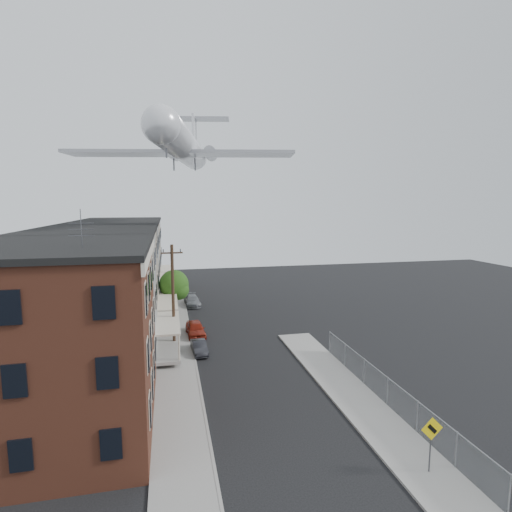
{
  "coord_description": "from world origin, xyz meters",
  "views": [
    {
      "loc": [
        -5.87,
        -15.84,
        12.41
      ],
      "look_at": [
        -0.87,
        6.78,
        9.35
      ],
      "focal_mm": 28.0,
      "sensor_mm": 36.0,
      "label": 1
    }
  ],
  "objects": [
    {
      "name": "row_house_a",
      "position": [
        -11.96,
        16.5,
        5.13
      ],
      "size": [
        11.98,
        7.0,
        10.3
      ],
      "color": "#61615E",
      "rests_on": "ground"
    },
    {
      "name": "airplane",
      "position": [
        -4.04,
        27.08,
        18.27
      ],
      "size": [
        22.49,
        25.7,
        7.39
      ],
      "color": "silver",
      "rests_on": "ground"
    },
    {
      "name": "curb_left",
      "position": [
        -4.05,
        24.0,
        0.07
      ],
      "size": [
        0.15,
        62.0,
        0.14
      ],
      "primitive_type": "cube",
      "color": "gray",
      "rests_on": "ground"
    },
    {
      "name": "utility_pole",
      "position": [
        -5.6,
        18.0,
        4.67
      ],
      "size": [
        1.8,
        0.26,
        9.0
      ],
      "color": "black",
      "rests_on": "ground"
    },
    {
      "name": "curb_right",
      "position": [
        4.05,
        6.0,
        0.07
      ],
      "size": [
        0.15,
        26.0,
        0.14
      ],
      "primitive_type": "cube",
      "color": "gray",
      "rests_on": "ground"
    },
    {
      "name": "car_near",
      "position": [
        -3.6,
        20.84,
        0.69
      ],
      "size": [
        1.88,
        4.13,
        1.38
      ],
      "primitive_type": "imported",
      "rotation": [
        0.0,
        0.0,
        0.06
      ],
      "color": "maroon",
      "rests_on": "ground"
    },
    {
      "name": "corner_building",
      "position": [
        -12.0,
        7.0,
        5.16
      ],
      "size": [
        10.31,
        12.3,
        12.15
      ],
      "color": "#361911",
      "rests_on": "ground"
    },
    {
      "name": "car_far",
      "position": [
        -3.21,
        32.36,
        0.62
      ],
      "size": [
        2.02,
        4.37,
        1.24
      ],
      "primitive_type": "imported",
      "rotation": [
        0.0,
        0.0,
        0.07
      ],
      "color": "slate",
      "rests_on": "ground"
    },
    {
      "name": "street_tree",
      "position": [
        -5.27,
        27.92,
        3.45
      ],
      "size": [
        3.22,
        3.2,
        5.2
      ],
      "color": "black",
      "rests_on": "ground"
    },
    {
      "name": "row_house_e",
      "position": [
        -11.96,
        44.5,
        5.13
      ],
      "size": [
        11.98,
        7.0,
        10.3
      ],
      "color": "#61615E",
      "rests_on": "ground"
    },
    {
      "name": "chainlink_fence",
      "position": [
        7.0,
        5.0,
        1.0
      ],
      "size": [
        0.06,
        18.06,
        1.9
      ],
      "color": "gray",
      "rests_on": "ground"
    },
    {
      "name": "warning_sign",
      "position": [
        5.6,
        -1.03,
        1.88
      ],
      "size": [
        1.1,
        0.11,
        2.8
      ],
      "color": "#515156",
      "rests_on": "ground"
    },
    {
      "name": "sidewalk_right",
      "position": [
        5.5,
        6.0,
        0.06
      ],
      "size": [
        3.0,
        26.0,
        0.12
      ],
      "primitive_type": "cube",
      "color": "gray",
      "rests_on": "ground"
    },
    {
      "name": "row_house_c",
      "position": [
        -11.96,
        30.5,
        5.13
      ],
      "size": [
        11.98,
        7.0,
        10.3
      ],
      "color": "#61615E",
      "rests_on": "ground"
    },
    {
      "name": "row_house_d",
      "position": [
        -11.96,
        37.5,
        5.13
      ],
      "size": [
        11.98,
        7.0,
        10.3
      ],
      "color": "gray",
      "rests_on": "ground"
    },
    {
      "name": "row_house_b",
      "position": [
        -11.96,
        23.5,
        5.13
      ],
      "size": [
        11.98,
        7.0,
        10.3
      ],
      "color": "gray",
      "rests_on": "ground"
    },
    {
      "name": "sidewalk_left",
      "position": [
        -5.5,
        24.0,
        0.06
      ],
      "size": [
        3.0,
        62.0,
        0.12
      ],
      "primitive_type": "cube",
      "color": "gray",
      "rests_on": "ground"
    },
    {
      "name": "ground",
      "position": [
        0.0,
        0.0,
        0.0
      ],
      "size": [
        120.0,
        120.0,
        0.0
      ],
      "primitive_type": "plane",
      "color": "black",
      "rests_on": "ground"
    },
    {
      "name": "car_mid",
      "position": [
        -3.6,
        16.34,
        0.53
      ],
      "size": [
        1.34,
        3.29,
        1.06
      ],
      "primitive_type": "imported",
      "rotation": [
        0.0,
        0.0,
        0.07
      ],
      "color": "black",
      "rests_on": "ground"
    }
  ]
}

